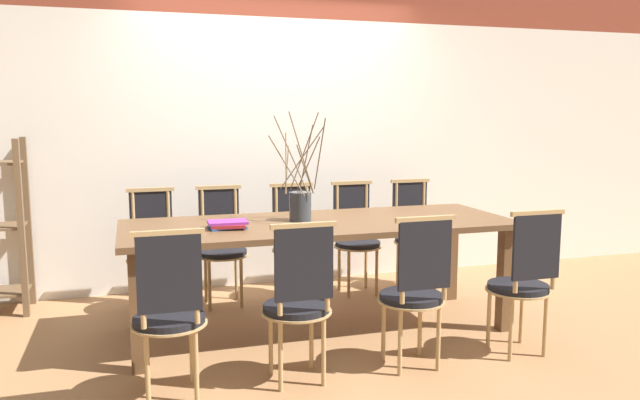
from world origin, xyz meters
name	(u,v)px	position (x,y,z in m)	size (l,w,h in m)	color
ground_plane	(320,329)	(0.00, 0.00, 0.00)	(16.00, 16.00, 0.00)	#9E7047
wall_rear	(275,103)	(0.00, 1.33, 1.60)	(12.00, 0.06, 3.20)	silver
dining_table	(320,234)	(0.00, 0.00, 0.68)	(2.67, 0.99, 0.77)	brown
chair_near_leftend	(169,310)	(-1.07, -0.82, 0.50)	(0.40, 0.40, 0.94)	black
chair_near_left	(299,298)	(-0.37, -0.82, 0.50)	(0.40, 0.40, 0.94)	black
chair_near_center	(415,288)	(0.34, -0.82, 0.50)	(0.40, 0.40, 0.94)	black
chair_near_right	(523,278)	(1.07, -0.82, 0.50)	(0.40, 0.40, 0.94)	black
chair_far_leftend	(153,246)	(-1.10, 0.82, 0.50)	(0.40, 0.40, 0.94)	black
chair_far_left	(222,242)	(-0.57, 0.82, 0.50)	(0.40, 0.40, 0.94)	black
chair_far_center	(295,238)	(0.03, 0.82, 0.50)	(0.40, 0.40, 0.94)	black
chair_far_right	(356,234)	(0.57, 0.82, 0.50)	(0.40, 0.40, 0.94)	black
chair_far_rightend	(415,231)	(1.11, 0.82, 0.50)	(0.40, 0.40, 0.94)	black
vase_centerpiece	(300,203)	(-0.12, 0.07, 0.89)	(0.43, 0.43, 0.75)	#33383D
book_stack	(228,225)	(-0.65, -0.07, 0.80)	(0.26, 0.22, 0.05)	#234C8C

